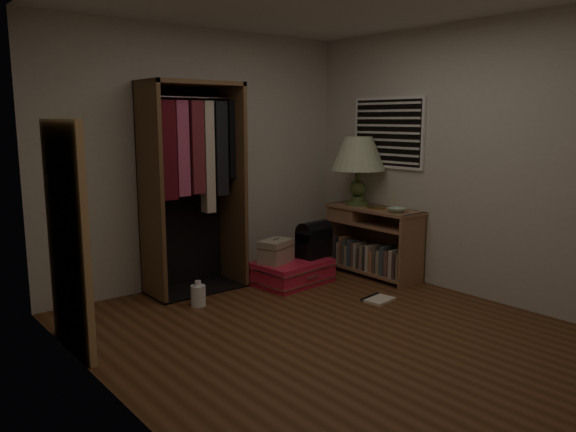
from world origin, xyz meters
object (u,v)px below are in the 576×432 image
(pink_suitcase, at_px, (292,272))
(console_bookshelf, at_px, (370,240))
(table_lamp, at_px, (358,155))
(open_wardrobe, at_px, (194,169))
(floor_mirror, at_px, (68,238))
(white_jug, at_px, (198,295))
(train_case, at_px, (276,251))
(black_bag, at_px, (314,239))

(pink_suitcase, bearing_deg, console_bookshelf, -22.75)
(console_bookshelf, height_order, table_lamp, table_lamp)
(open_wardrobe, bearing_deg, pink_suitcase, -27.78)
(table_lamp, bearing_deg, open_wardrobe, 163.69)
(floor_mirror, bearing_deg, table_lamp, 4.49)
(table_lamp, xyz_separation_m, white_jug, (-2.02, 0.03, -1.20))
(floor_mirror, relative_size, pink_suitcase, 2.02)
(floor_mirror, xyz_separation_m, train_case, (2.17, 0.36, -0.49))
(console_bookshelf, height_order, white_jug, console_bookshelf)
(black_bag, distance_m, white_jug, 1.46)
(black_bag, distance_m, table_lamp, 1.05)
(train_case, bearing_deg, floor_mirror, 170.33)
(floor_mirror, distance_m, black_bag, 2.69)
(floor_mirror, relative_size, train_case, 4.15)
(open_wardrobe, bearing_deg, black_bag, -21.94)
(black_bag, height_order, table_lamp, table_lamp)
(train_case, distance_m, table_lamp, 1.43)
(console_bookshelf, distance_m, open_wardrobe, 2.07)
(black_bag, bearing_deg, pink_suitcase, 171.14)
(black_bag, height_order, white_jug, black_bag)
(pink_suitcase, xyz_separation_m, train_case, (-0.17, 0.05, 0.24))
(floor_mirror, distance_m, table_lamp, 3.28)
(floor_mirror, xyz_separation_m, table_lamp, (3.24, 0.25, 0.45))
(console_bookshelf, relative_size, open_wardrobe, 0.55)
(train_case, bearing_deg, table_lamp, -24.92)
(train_case, bearing_deg, console_bookshelf, -35.98)
(open_wardrobe, height_order, white_jug, open_wardrobe)
(train_case, distance_m, white_jug, 0.99)
(console_bookshelf, bearing_deg, white_jug, 172.99)
(console_bookshelf, relative_size, floor_mirror, 0.66)
(white_jug, bearing_deg, black_bag, 0.49)
(pink_suitcase, bearing_deg, train_case, 158.13)
(console_bookshelf, height_order, floor_mirror, floor_mirror)
(black_bag, bearing_deg, open_wardrobe, 151.25)
(table_lamp, relative_size, white_jug, 3.17)
(pink_suitcase, distance_m, black_bag, 0.43)
(pink_suitcase, height_order, table_lamp, table_lamp)
(pink_suitcase, xyz_separation_m, table_lamp, (0.89, -0.06, 1.18))
(pink_suitcase, bearing_deg, black_bag, -7.80)
(open_wardrobe, distance_m, pink_suitcase, 1.47)
(pink_suitcase, distance_m, train_case, 0.30)
(black_bag, relative_size, white_jug, 1.61)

